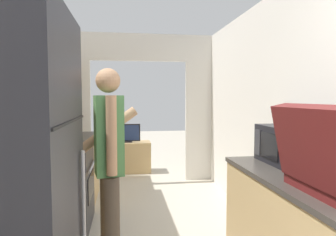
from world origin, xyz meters
The scene contains 10 objects.
wall_left centered at (-1.21, 1.96, 1.45)m, with size 0.38×6.72×2.50m.
wall_right centered at (1.28, 1.56, 1.25)m, with size 0.06×6.72×2.50m.
wall_far_with_doorway centered at (0.00, 4.35, 1.44)m, with size 2.90×0.06×2.50m.
counter_left centered at (-0.95, 2.55, 0.46)m, with size 0.62×2.91×0.91m.
range_oven centered at (-0.94, 2.66, 0.46)m, with size 0.66×0.78×1.05m.
person centered at (-0.37, 1.65, 0.90)m, with size 0.54×0.42×1.67m.
microwave centered at (1.05, 1.51, 1.06)m, with size 0.36×0.47×0.30m.
tv_cabinet centered at (-0.23, 5.05, 0.29)m, with size 0.94×0.42×0.58m.
television centered at (-0.23, 5.01, 0.76)m, with size 0.55×0.16×0.35m.
knife centered at (-0.91, 3.16, 0.92)m, with size 0.19×0.32×0.02m.
Camera 1 is at (-0.25, -0.72, 1.44)m, focal length 32.00 mm.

